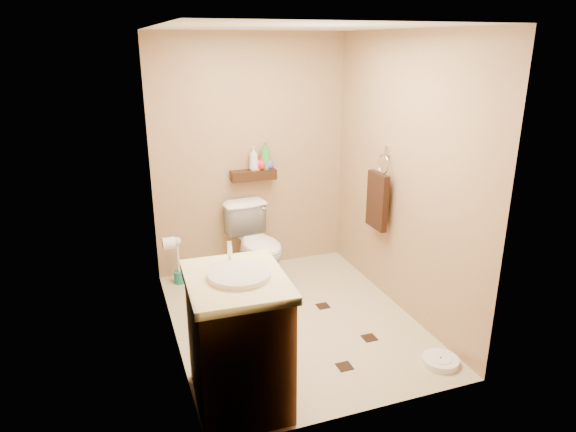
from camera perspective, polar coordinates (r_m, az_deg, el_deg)
name	(u,v)px	position (r m, az deg, el deg)	size (l,w,h in m)	color
ground	(293,320)	(4.56, 0.57, -11.47)	(2.50, 2.50, 0.00)	beige
wall_back	(251,156)	(5.24, -4.15, 6.67)	(2.00, 0.04, 2.40)	tan
wall_front	(368,242)	(3.01, 8.93, -2.89)	(2.00, 0.04, 2.40)	tan
wall_left	(166,200)	(3.87, -13.40, 1.77)	(0.04, 2.50, 2.40)	tan
wall_right	(403,177)	(4.52, 12.63, 4.28)	(0.04, 2.50, 2.40)	tan
ceiling	(294,27)	(3.94, 0.70, 20.27)	(2.00, 2.50, 0.02)	silver
wall_shelf	(253,175)	(5.21, -3.86, 4.56)	(0.46, 0.14, 0.10)	#39200F
floor_accents	(296,321)	(4.54, 0.89, -11.56)	(1.12, 1.45, 0.01)	black
toilet	(258,246)	(5.08, -3.39, -3.31)	(0.43, 0.76, 0.78)	white
vanity	(238,339)	(3.44, -5.55, -13.44)	(0.65, 0.77, 1.06)	brown
bathroom_scale	(440,361)	(4.16, 16.58, -15.17)	(0.31, 0.31, 0.06)	white
toilet_brush	(179,267)	(5.25, -12.03, -5.56)	(0.11, 0.11, 0.49)	#1B6E68
towel_ring	(378,198)	(4.75, 9.94, 1.97)	(0.12, 0.30, 0.76)	silver
toilet_paper	(169,243)	(4.68, -13.10, -2.98)	(0.12, 0.11, 0.12)	white
bottle_a	(254,159)	(5.17, -3.84, 6.39)	(0.09, 0.09, 0.24)	silver
bottle_b	(256,163)	(5.19, -3.59, 5.92)	(0.07, 0.07, 0.15)	gold
bottle_c	(262,162)	(5.21, -2.96, 5.98)	(0.12, 0.12, 0.15)	red
bottle_d	(265,156)	(5.20, -2.52, 6.70)	(0.11, 0.11, 0.28)	green
bottle_e	(267,162)	(5.22, -2.30, 6.03)	(0.07, 0.07, 0.15)	#F18B50
bottle_f	(268,162)	(5.23, -2.22, 6.02)	(0.11, 0.11, 0.15)	#544EC5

